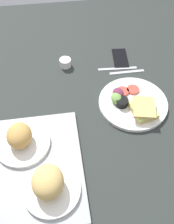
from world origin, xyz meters
TOP-DOWN VIEW (x-y plane):
  - ground_plane at (0.00, 0.00)cm, footprint 190.00×150.00cm
  - serving_tray at (-18.15, 24.10)cm, footprint 45.36×33.49cm
  - bread_plate_near at (-27.52, 19.61)cm, footprint 19.63×19.63cm
  - bread_plate_far at (-7.80, 29.38)cm, footprint 21.02×21.02cm
  - plate_with_salad at (6.03, -17.40)cm, footprint 29.81×29.81cm
  - espresso_cup at (35.23, 9.18)cm, footprint 5.60×5.60cm
  - fork at (26.68, -19.81)cm, footprint 1.49×17.01cm
  - knife at (29.68, -15.81)cm, footprint 2.43×19.05cm
  - cell_phone at (37.05, -18.76)cm, footprint 14.92×8.31cm

SIDE VIEW (x-z plane):
  - ground_plane at x=0.00cm, z-range -3.00..0.00cm
  - fork at x=26.68cm, z-range 0.00..0.50cm
  - knife at x=29.68cm, z-range 0.00..0.50cm
  - cell_phone at x=37.05cm, z-range 0.00..0.80cm
  - serving_tray at x=-18.15cm, z-range 0.00..1.60cm
  - plate_with_salad at x=6.03cm, z-range -1.04..4.36cm
  - espresso_cup at x=35.23cm, z-range 0.00..4.00cm
  - bread_plate_far at x=-7.80cm, z-range 0.32..9.16cm
  - bread_plate_near at x=-27.52cm, z-range 0.70..10.55cm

